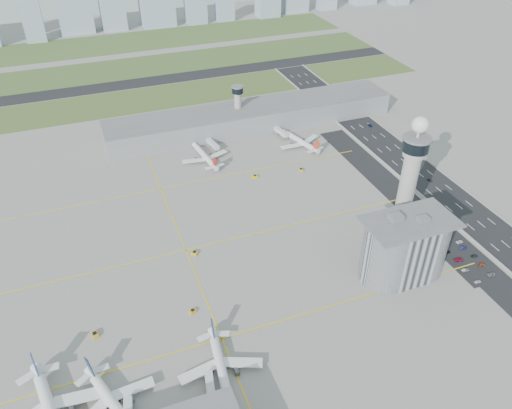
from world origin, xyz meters
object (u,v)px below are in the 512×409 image
object	(u,v)px
tug_1	(95,334)
car_lot_1	(466,270)
car_hw_2	(370,125)
tug_3	(194,253)
car_lot_8	(474,256)
jet_bridge_near_2	(213,408)
car_lot_0	(478,282)
car_lot_6	(492,274)
secondary_tower	(238,104)
car_lot_7	(482,264)
tug_5	(301,170)
car_lot_10	(460,242)
airplane_far_b	(300,138)
control_tower	(410,171)
jet_bridge_far_1	(276,130)
admin_building	(405,247)
car_lot_4	(443,245)
car_lot_5	(431,234)
tug_4	(255,176)
car_hw_1	(430,180)
car_lot_11	(447,232)
car_lot_3	(446,252)
airplane_near_c	(221,366)
car_hw_4	(318,97)
airplane_far_a	(204,153)
airplane_near_a	(49,409)
jet_bridge_far_0	(208,142)
car_lot_9	(463,248)

from	to	relation	value
tug_1	car_lot_1	bearing A→B (deg)	158.35
car_hw_2	tug_3	bearing A→B (deg)	-141.06
car_lot_8	jet_bridge_near_2	bearing A→B (deg)	108.90
car_lot_0	car_lot_6	size ratio (longest dim) A/B	0.80
secondary_tower	car_lot_7	distance (m)	193.55
tug_5	car_lot_7	size ratio (longest dim) A/B	0.79
car_lot_10	airplane_far_b	bearing A→B (deg)	14.78
control_tower	jet_bridge_far_1	world-z (taller)	control_tower
tug_1	tug_5	size ratio (longest dim) A/B	1.10
secondary_tower	admin_building	size ratio (longest dim) A/B	0.76
car_lot_4	car_lot_5	bearing A→B (deg)	10.36
control_tower	jet_bridge_near_2	size ratio (longest dim) A/B	4.61
car_lot_10	car_hw_2	bearing A→B (deg)	-11.81
control_tower	car_lot_10	size ratio (longest dim) A/B	16.43
car_lot_1	car_lot_10	bearing A→B (deg)	-27.07
tug_4	car_hw_1	distance (m)	107.34
airplane_far_b	car_lot_11	world-z (taller)	airplane_far_b
admin_building	car_lot_8	world-z (taller)	admin_building
car_lot_7	car_lot_3	bearing A→B (deg)	26.39
airplane_near_c	car_lot_0	xyz separation A→B (m)	(127.37, 5.33, -4.91)
car_hw_4	tug_5	bearing A→B (deg)	-123.46
car_lot_4	airplane_far_a	bearing A→B (deg)	44.02
airplane_near_a	tug_5	size ratio (longest dim) A/B	14.64
car_lot_6	car_lot_8	distance (m)	13.90
control_tower	car_lot_1	xyz separation A→B (m)	(10.13, -40.81, -34.41)
airplane_near_a	airplane_far_b	size ratio (longest dim) A/B	1.20
airplane_far_b	car_lot_3	distance (m)	130.56
jet_bridge_far_0	car_lot_1	world-z (taller)	jet_bridge_far_0
jet_bridge_far_1	tug_5	world-z (taller)	jet_bridge_far_1
control_tower	car_lot_9	world-z (taller)	control_tower
airplane_far_b	car_lot_8	bearing A→B (deg)	178.00
airplane_near_c	tug_4	size ratio (longest dim) A/B	12.48
car_hw_2	car_lot_9	bearing A→B (deg)	-93.37
car_lot_7	secondary_tower	bearing A→B (deg)	9.09
airplane_near_c	car_lot_11	distance (m)	143.78
car_lot_5	airplane_near_c	bearing A→B (deg)	100.33
jet_bridge_far_0	car_lot_5	xyz separation A→B (m)	(81.76, -135.87, -2.22)
control_tower	car_hw_4	xyz separation A→B (m)	(37.09, 170.87, -34.47)
secondary_tower	car_lot_6	world-z (taller)	secondary_tower
car_lot_8	secondary_tower	bearing A→B (deg)	25.18
airplane_near_a	airplane_near_c	distance (m)	61.78
jet_bridge_near_2	car_lot_9	xyz separation A→B (m)	(145.21, 42.03, -2.23)
tug_3	tug_4	bearing A→B (deg)	-178.13
control_tower	jet_bridge_far_0	bearing A→B (deg)	119.45
car_lot_5	car_hw_1	size ratio (longest dim) A/B	1.13
airplane_near_c	car_lot_9	distance (m)	140.33
control_tower	car_lot_9	bearing A→B (deg)	-53.16
control_tower	car_lot_8	xyz separation A→B (m)	(21.23, -33.90, -34.46)
car_lot_3	car_lot_5	xyz separation A→B (m)	(1.77, 14.55, -0.01)
car_lot_5	car_lot_8	distance (m)	23.98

